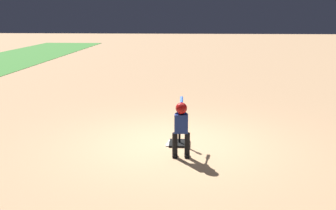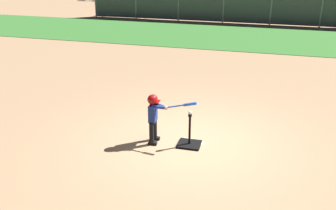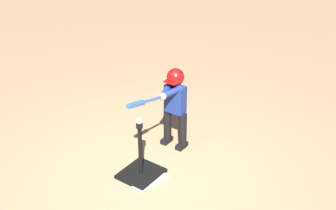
{
  "view_description": "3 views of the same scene",
  "coord_description": "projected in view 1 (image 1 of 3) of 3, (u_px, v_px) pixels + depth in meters",
  "views": [
    {
      "loc": [
        -7.95,
        -0.4,
        2.72
      ],
      "look_at": [
        -0.38,
        0.08,
        0.94
      ],
      "focal_mm": 42.0,
      "sensor_mm": 36.0,
      "label": 1
    },
    {
      "loc": [
        1.46,
        -7.38,
        3.94
      ],
      "look_at": [
        -0.44,
        -0.28,
        0.93
      ],
      "focal_mm": 42.0,
      "sensor_mm": 36.0,
      "label": 2
    },
    {
      "loc": [
        3.42,
        2.75,
        3.42
      ],
      "look_at": [
        -0.32,
        0.03,
        0.87
      ],
      "focal_mm": 50.0,
      "sensor_mm": 36.0,
      "label": 3
    }
  ],
  "objects": [
    {
      "name": "ground_plane",
      "position": [
        173.0,
        144.0,
        8.37
      ],
      "size": [
        90.0,
        90.0,
        0.0
      ],
      "primitive_type": "plane",
      "color": "tan"
    },
    {
      "name": "home_plate",
      "position": [
        178.0,
        143.0,
        8.36
      ],
      "size": [
        0.5,
        0.5,
        0.02
      ],
      "primitive_type": "cube",
      "rotation": [
        0.0,
        0.0,
        -0.15
      ],
      "color": "white",
      "rests_on": "ground_plane"
    },
    {
      "name": "batting_tee",
      "position": [
        179.0,
        140.0,
        8.33
      ],
      "size": [
        0.48,
        0.43,
        0.71
      ],
      "color": "black",
      "rests_on": "ground_plane"
    },
    {
      "name": "batter_child",
      "position": [
        181.0,
        123.0,
        7.47
      ],
      "size": [
        1.03,
        0.34,
        1.09
      ],
      "color": "black",
      "rests_on": "ground_plane"
    },
    {
      "name": "baseball",
      "position": [
        180.0,
        110.0,
        8.18
      ],
      "size": [
        0.07,
        0.07,
        0.07
      ],
      "primitive_type": "sphere",
      "color": "white",
      "rests_on": "batting_tee"
    }
  ]
}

